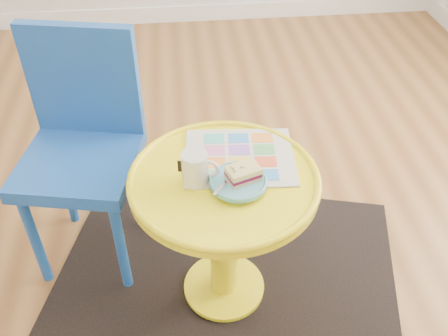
{
  "coord_description": "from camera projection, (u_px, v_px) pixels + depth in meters",
  "views": [
    {
      "loc": [
        -0.01,
        -1.62,
        1.59
      ],
      "look_at": [
        0.12,
        -0.46,
        0.61
      ],
      "focal_mm": 40.0,
      "sensor_mm": 36.0,
      "label": 1
    }
  ],
  "objects": [
    {
      "name": "side_table",
      "position": [
        224.0,
        214.0,
        1.65
      ],
      "size": [
        0.6,
        0.6,
        0.57
      ],
      "color": "yellow",
      "rests_on": "ground"
    },
    {
      "name": "mug",
      "position": [
        196.0,
        167.0,
        1.5
      ],
      "size": [
        0.11,
        0.08,
        0.11
      ],
      "rotation": [
        0.0,
        0.0,
        -0.29
      ],
      "color": "silver",
      "rests_on": "side_table"
    },
    {
      "name": "chair",
      "position": [
        83.0,
        139.0,
        1.78
      ],
      "size": [
        0.47,
        0.47,
        0.9
      ],
      "rotation": [
        0.0,
        0.0,
        -0.21
      ],
      "color": "#1A51AD",
      "rests_on": "ground"
    },
    {
      "name": "cake_slice",
      "position": [
        243.0,
        173.0,
        1.49
      ],
      "size": [
        0.11,
        0.09,
        0.04
      ],
      "rotation": [
        0.0,
        0.0,
        0.34
      ],
      "color": "#D3BC8C",
      "rests_on": "plate"
    },
    {
      "name": "fork",
      "position": [
        227.0,
        180.0,
        1.5
      ],
      "size": [
        0.1,
        0.12,
        0.0
      ],
      "rotation": [
        0.0,
        0.0,
        -0.64
      ],
      "color": "silver",
      "rests_on": "plate"
    },
    {
      "name": "plate",
      "position": [
        238.0,
        182.0,
        1.5
      ],
      "size": [
        0.17,
        0.17,
        0.02
      ],
      "color": "#5AA9BE",
      "rests_on": "newspaper"
    },
    {
      "name": "room_walls",
      "position": [
        7.0,
        92.0,
        2.89
      ],
      "size": [
        4.0,
        4.0,
        4.0
      ],
      "color": "silver",
      "rests_on": "ground"
    },
    {
      "name": "rug",
      "position": [
        224.0,
        288.0,
        1.91
      ],
      "size": [
        1.54,
        1.39,
        0.01
      ],
      "primitive_type": "cube",
      "rotation": [
        0.0,
        0.0,
        -0.26
      ],
      "color": "black",
      "rests_on": "ground"
    },
    {
      "name": "floor",
      "position": [
        188.0,
        206.0,
        2.25
      ],
      "size": [
        4.0,
        4.0,
        0.0
      ],
      "primitive_type": "plane",
      "color": "brown",
      "rests_on": "ground"
    },
    {
      "name": "newspaper",
      "position": [
        240.0,
        157.0,
        1.62
      ],
      "size": [
        0.37,
        0.33,
        0.01
      ],
      "primitive_type": "cube",
      "rotation": [
        0.0,
        0.0,
        -0.08
      ],
      "color": "silver",
      "rests_on": "side_table"
    }
  ]
}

